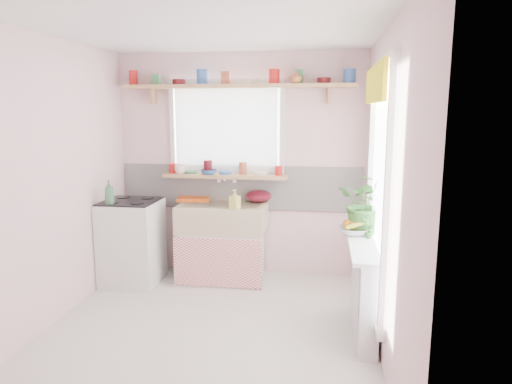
# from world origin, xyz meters

# --- Properties ---
(room) EXTENTS (3.20, 3.20, 3.20)m
(room) POSITION_xyz_m (0.66, 0.86, 1.37)
(room) COLOR silver
(room) RESTS_ON ground
(sink_unit) EXTENTS (0.95, 0.65, 1.11)m
(sink_unit) POSITION_xyz_m (-0.15, 1.29, 0.43)
(sink_unit) COLOR white
(sink_unit) RESTS_ON ground
(cooker) EXTENTS (0.58, 0.58, 0.93)m
(cooker) POSITION_xyz_m (-1.10, 1.05, 0.46)
(cooker) COLOR white
(cooker) RESTS_ON ground
(radiator_ledge) EXTENTS (0.22, 0.95, 0.78)m
(radiator_ledge) POSITION_xyz_m (1.30, 0.20, 0.40)
(radiator_ledge) COLOR white
(radiator_ledge) RESTS_ON ground
(windowsill) EXTENTS (1.40, 0.22, 0.04)m
(windowsill) POSITION_xyz_m (-0.15, 1.48, 1.14)
(windowsill) COLOR tan
(windowsill) RESTS_ON room
(pine_shelf) EXTENTS (2.52, 0.24, 0.04)m
(pine_shelf) POSITION_xyz_m (0.00, 1.47, 2.12)
(pine_shelf) COLOR tan
(pine_shelf) RESTS_ON room
(shelf_crockery) EXTENTS (2.47, 0.11, 0.12)m
(shelf_crockery) POSITION_xyz_m (-0.02, 1.47, 2.19)
(shelf_crockery) COLOR red
(shelf_crockery) RESTS_ON pine_shelf
(sill_crockery) EXTENTS (1.35, 0.11, 0.12)m
(sill_crockery) POSITION_xyz_m (-0.17, 1.48, 1.22)
(sill_crockery) COLOR red
(sill_crockery) RESTS_ON windowsill
(dish_tray) EXTENTS (0.40, 0.32, 0.04)m
(dish_tray) POSITION_xyz_m (-0.53, 1.50, 0.87)
(dish_tray) COLOR #D75013
(dish_tray) RESTS_ON sink_unit
(colander) EXTENTS (0.38, 0.38, 0.13)m
(colander) POSITION_xyz_m (0.22, 1.50, 0.92)
(colander) COLOR #580F1C
(colander) RESTS_ON sink_unit
(jade_plant) EXTENTS (0.57, 0.52, 0.55)m
(jade_plant) POSITION_xyz_m (1.33, 0.60, 1.05)
(jade_plant) COLOR #366F2C
(jade_plant) RESTS_ON radiator_ledge
(fruit_bowl) EXTENTS (0.30, 0.30, 0.07)m
(fruit_bowl) POSITION_xyz_m (1.21, 0.53, 0.81)
(fruit_bowl) COLOR silver
(fruit_bowl) RESTS_ON radiator_ledge
(herb_pot) EXTENTS (0.12, 0.11, 0.20)m
(herb_pot) POSITION_xyz_m (1.33, 0.42, 0.87)
(herb_pot) COLOR #376C2B
(herb_pot) RESTS_ON radiator_ledge
(soap_bottle_sink) EXTENTS (0.12, 0.12, 0.20)m
(soap_bottle_sink) POSITION_xyz_m (0.03, 1.10, 0.95)
(soap_bottle_sink) COLOR #DAD761
(soap_bottle_sink) RESTS_ON sink_unit
(sill_cup) EXTENTS (0.14, 0.14, 0.10)m
(sill_cup) POSITION_xyz_m (-0.65, 1.42, 1.21)
(sill_cup) COLOR silver
(sill_cup) RESTS_ON windowsill
(sill_bowl) EXTENTS (0.22, 0.22, 0.06)m
(sill_bowl) POSITION_xyz_m (-0.33, 1.42, 1.19)
(sill_bowl) COLOR #3461A9
(sill_bowl) RESTS_ON windowsill
(shelf_vase) EXTENTS (0.17, 0.17, 0.14)m
(shelf_vase) POSITION_xyz_m (0.63, 1.41, 2.21)
(shelf_vase) COLOR #B56837
(shelf_vase) RESTS_ON pine_shelf
(cooker_bottle) EXTENTS (0.13, 0.13, 0.25)m
(cooker_bottle) POSITION_xyz_m (-1.22, 0.83, 1.04)
(cooker_bottle) COLOR #3C794B
(cooker_bottle) RESTS_ON cooker
(fruit) EXTENTS (0.20, 0.14, 0.10)m
(fruit) POSITION_xyz_m (1.22, 0.53, 0.87)
(fruit) COLOR orange
(fruit) RESTS_ON fruit_bowl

